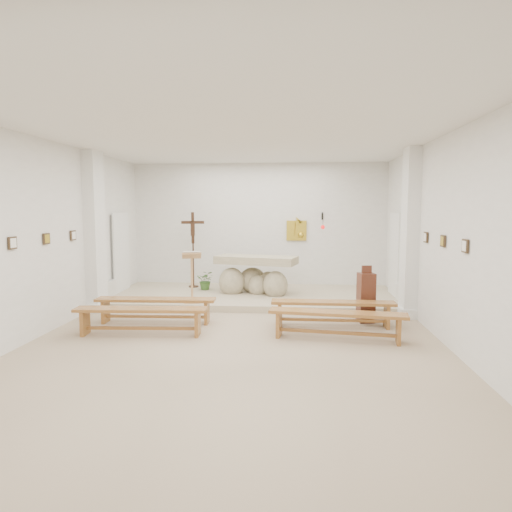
# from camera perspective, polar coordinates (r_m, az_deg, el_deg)

# --- Properties ---
(ground) EXTENTS (7.00, 10.00, 0.00)m
(ground) POSITION_cam_1_polar(r_m,az_deg,el_deg) (8.04, -2.45, -10.38)
(ground) COLOR tan
(ground) RESTS_ON ground
(wall_left) EXTENTS (0.02, 10.00, 3.50)m
(wall_left) POSITION_cam_1_polar(r_m,az_deg,el_deg) (8.88, -25.48, 2.07)
(wall_left) COLOR white
(wall_left) RESTS_ON ground
(wall_right) EXTENTS (0.02, 10.00, 3.50)m
(wall_right) POSITION_cam_1_polar(r_m,az_deg,el_deg) (8.07, 22.90, 1.85)
(wall_right) COLOR white
(wall_right) RESTS_ON ground
(wall_back) EXTENTS (7.00, 0.02, 3.50)m
(wall_back) POSITION_cam_1_polar(r_m,az_deg,el_deg) (12.69, 0.34, 3.67)
(wall_back) COLOR white
(wall_back) RESTS_ON ground
(ceiling) EXTENTS (7.00, 10.00, 0.02)m
(ceiling) POSITION_cam_1_polar(r_m,az_deg,el_deg) (7.81, -2.57, 14.99)
(ceiling) COLOR silver
(ceiling) RESTS_ON wall_back
(sanctuary_platform) EXTENTS (6.98, 3.00, 0.15)m
(sanctuary_platform) POSITION_cam_1_polar(r_m,az_deg,el_deg) (11.41, -0.25, -5.07)
(sanctuary_platform) COLOR #B5A58B
(sanctuary_platform) RESTS_ON ground
(pilaster_left) EXTENTS (0.26, 0.55, 3.50)m
(pilaster_left) POSITION_cam_1_polar(r_m,az_deg,el_deg) (10.60, -19.48, 2.86)
(pilaster_left) COLOR white
(pilaster_left) RESTS_ON ground
(pilaster_right) EXTENTS (0.26, 0.55, 3.50)m
(pilaster_right) POSITION_cam_1_polar(r_m,az_deg,el_deg) (9.96, 18.67, 2.71)
(pilaster_right) COLOR white
(pilaster_right) RESTS_ON ground
(gold_wall_relief) EXTENTS (0.55, 0.04, 0.55)m
(gold_wall_relief) POSITION_cam_1_polar(r_m,az_deg,el_deg) (12.63, 5.09, 3.18)
(gold_wall_relief) COLOR gold
(gold_wall_relief) RESTS_ON wall_back
(sanctuary_lamp) EXTENTS (0.11, 0.36, 0.44)m
(sanctuary_lamp) POSITION_cam_1_polar(r_m,az_deg,el_deg) (12.40, 8.35, 3.83)
(sanctuary_lamp) COLOR black
(sanctuary_lamp) RESTS_ON wall_back
(station_frame_left_front) EXTENTS (0.03, 0.20, 0.20)m
(station_frame_left_front) POSITION_cam_1_polar(r_m,az_deg,el_deg) (8.19, -28.16, 1.45)
(station_frame_left_front) COLOR #3B2A1A
(station_frame_left_front) RESTS_ON wall_left
(station_frame_left_mid) EXTENTS (0.03, 0.20, 0.20)m
(station_frame_left_mid) POSITION_cam_1_polar(r_m,az_deg,el_deg) (9.04, -24.73, 1.98)
(station_frame_left_mid) COLOR #3B2A1A
(station_frame_left_mid) RESTS_ON wall_left
(station_frame_left_rear) EXTENTS (0.03, 0.20, 0.20)m
(station_frame_left_rear) POSITION_cam_1_polar(r_m,az_deg,el_deg) (9.92, -21.90, 2.41)
(station_frame_left_rear) COLOR #3B2A1A
(station_frame_left_rear) RESTS_ON wall_left
(station_frame_right_front) EXTENTS (0.03, 0.20, 0.20)m
(station_frame_right_front) POSITION_cam_1_polar(r_m,az_deg,el_deg) (7.32, 24.68, 1.15)
(station_frame_right_front) COLOR #3B2A1A
(station_frame_right_front) RESTS_ON wall_right
(station_frame_right_mid) EXTENTS (0.03, 0.20, 0.20)m
(station_frame_right_mid) POSITION_cam_1_polar(r_m,az_deg,el_deg) (8.26, 22.33, 1.74)
(station_frame_right_mid) COLOR #3B2A1A
(station_frame_right_mid) RESTS_ON wall_right
(station_frame_right_rear) EXTENTS (0.03, 0.20, 0.20)m
(station_frame_right_rear) POSITION_cam_1_polar(r_m,az_deg,el_deg) (9.22, 20.46, 2.22)
(station_frame_right_rear) COLOR #3B2A1A
(station_frame_right_rear) RESTS_ON wall_right
(radiator_left) EXTENTS (0.10, 0.85, 0.52)m
(radiator_left) POSITION_cam_1_polar(r_m,az_deg,el_deg) (11.43, -18.06, -4.36)
(radiator_left) COLOR silver
(radiator_left) RESTS_ON ground
(radiator_right) EXTENTS (0.10, 0.85, 0.52)m
(radiator_right) POSITION_cam_1_polar(r_m,az_deg,el_deg) (10.83, 17.83, -4.92)
(radiator_right) COLOR silver
(radiator_right) RESTS_ON ground
(altar) EXTENTS (2.12, 1.23, 1.03)m
(altar) POSITION_cam_1_polar(r_m,az_deg,el_deg) (11.37, -0.09, -2.71)
(altar) COLOR #C1B493
(altar) RESTS_ON sanctuary_platform
(lectern) EXTENTS (0.48, 0.44, 1.18)m
(lectern) POSITION_cam_1_polar(r_m,az_deg,el_deg) (10.33, -8.01, -2.61)
(lectern) COLOR tan
(lectern) RESTS_ON sanctuary_platform
(crucifix_stand) EXTENTS (0.61, 0.26, 2.01)m
(crucifix_stand) POSITION_cam_1_polar(r_m,az_deg,el_deg) (12.28, -7.88, 1.49)
(crucifix_stand) COLOR #352010
(crucifix_stand) RESTS_ON sanctuary_platform
(potted_plant) EXTENTS (0.46, 0.40, 0.50)m
(potted_plant) POSITION_cam_1_polar(r_m,az_deg,el_deg) (11.95, -6.29, -3.03)
(potted_plant) COLOR #376227
(potted_plant) RESTS_ON sanctuary_platform
(donation_pedestal) EXTENTS (0.36, 0.36, 1.14)m
(donation_pedestal) POSITION_cam_1_polar(r_m,az_deg,el_deg) (9.38, 13.58, -5.02)
(donation_pedestal) COLOR #4E2216
(donation_pedestal) RESTS_ON ground
(bench_left_front) EXTENTS (2.37, 0.47, 0.50)m
(bench_left_front) POSITION_cam_1_polar(r_m,az_deg,el_deg) (9.27, -12.42, -5.93)
(bench_left_front) COLOR olive
(bench_left_front) RESTS_ON ground
(bench_right_front) EXTENTS (2.35, 0.38, 0.50)m
(bench_right_front) POSITION_cam_1_polar(r_m,az_deg,el_deg) (8.90, 9.59, -6.37)
(bench_right_front) COLOR olive
(bench_right_front) RESTS_ON ground
(bench_left_second) EXTENTS (2.37, 0.51, 0.50)m
(bench_left_second) POSITION_cam_1_polar(r_m,az_deg,el_deg) (8.46, -14.19, -7.14)
(bench_left_second) COLOR olive
(bench_left_second) RESTS_ON ground
(bench_right_second) EXTENTS (2.38, 0.68, 0.50)m
(bench_right_second) POSITION_cam_1_polar(r_m,az_deg,el_deg) (8.05, 10.12, -7.72)
(bench_right_second) COLOR olive
(bench_right_second) RESTS_ON ground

